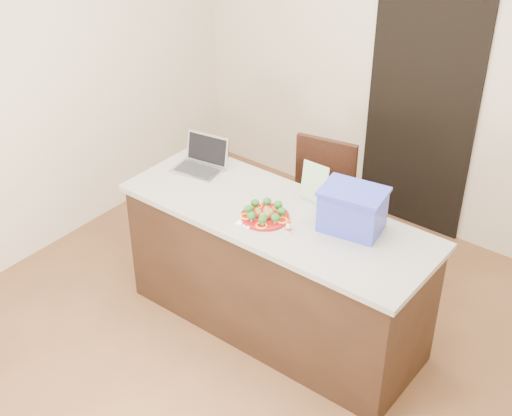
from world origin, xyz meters
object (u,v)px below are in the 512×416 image
Objects in this scene: plate at (265,216)px; laptop at (202,160)px; napkin at (251,221)px; yogurt_bottle at (289,227)px; blue_box at (352,209)px; island at (276,271)px; chair at (316,200)px.

laptop is at bearing 161.86° from plate.
yogurt_bottle is at bearing 11.56° from napkin.
napkin is 0.34× the size of blue_box.
chair reaches higher than island.
plate is 2.11× the size of napkin.
napkin is 1.89× the size of yogurt_bottle.
island is 27.11× the size of yogurt_bottle.
blue_box is (0.48, 0.22, 0.13)m from plate.
chair reaches higher than plate.
laptop is 0.35× the size of chair.
blue_box is at bearing 42.82° from yogurt_bottle.
chair is at bearing 103.89° from island.
island is 0.77m from chair.
blue_box reaches higher than laptop.
yogurt_bottle is 1.00m from chair.
chair is (-0.64, 0.60, -0.47)m from blue_box.
blue_box is (0.28, 0.26, 0.11)m from yogurt_bottle.
blue_box is 1.00m from chair.
blue_box is at bearing 25.09° from plate.
plate is 3.97× the size of yogurt_bottle.
blue_box reaches higher than yogurt_bottle.
yogurt_bottle is at bearing -146.71° from blue_box.
chair reaches higher than yogurt_bottle.
napkin is (-0.07, -0.18, 0.46)m from island.
island is 0.76m from blue_box.
plate is 0.29× the size of chair.
yogurt_bottle is at bearing -25.99° from laptop.
blue_box is (0.46, 0.13, 0.60)m from island.
plate reaches higher than island.
blue_box reaches higher than chair.
laptop is (-0.93, 0.27, 0.03)m from yogurt_bottle.
blue_box is at bearing -54.92° from chair.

